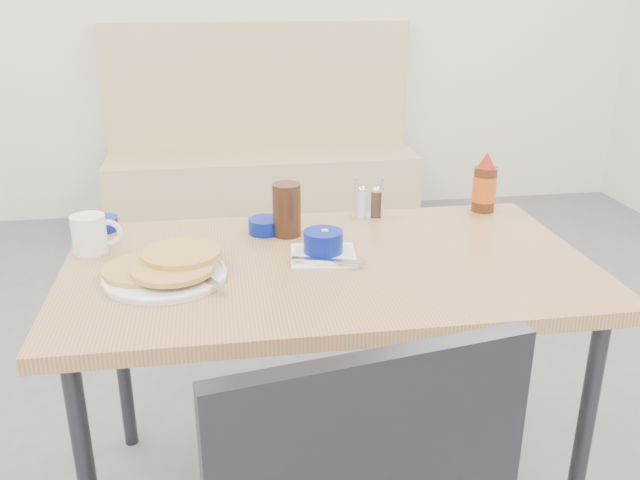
{
  "coord_description": "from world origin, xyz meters",
  "views": [
    {
      "loc": [
        -0.28,
        -1.4,
        1.47
      ],
      "look_at": [
        -0.02,
        0.26,
        0.82
      ],
      "focal_mm": 38.0,
      "sensor_mm": 36.0,
      "label": 1
    }
  ],
  "objects": [
    {
      "name": "condiment_caddy",
      "position": [
        0.19,
        0.59,
        0.8
      ],
      "size": [
        0.11,
        0.08,
        0.12
      ],
      "rotation": [
        0.0,
        0.0,
        -0.24
      ],
      "color": "silver",
      "rests_on": "dining_table"
    },
    {
      "name": "syrup_bottle",
      "position": [
        0.57,
        0.59,
        0.84
      ],
      "size": [
        0.07,
        0.07,
        0.2
      ],
      "rotation": [
        0.0,
        0.0,
        -0.09
      ],
      "color": "#47230F",
      "rests_on": "dining_table"
    },
    {
      "name": "creamer_bowl",
      "position": [
        -0.63,
        0.59,
        0.78
      ],
      "size": [
        0.09,
        0.09,
        0.04
      ],
      "rotation": [
        0.0,
        0.0,
        -0.03
      ],
      "color": "navy",
      "rests_on": "dining_table"
    },
    {
      "name": "booth_bench",
      "position": [
        0.0,
        2.78,
        0.35
      ],
      "size": [
        1.9,
        0.56,
        1.22
      ],
      "color": "tan",
      "rests_on": "ground"
    },
    {
      "name": "sugar_wrapper",
      "position": [
        -0.46,
        0.09,
        0.76
      ],
      "size": [
        0.05,
        0.04,
        0.0
      ],
      "primitive_type": "cube",
      "rotation": [
        0.0,
        0.0,
        0.58
      ],
      "color": "#EB4E5A",
      "rests_on": "dining_table"
    },
    {
      "name": "coffee_mug",
      "position": [
        -0.64,
        0.42,
        0.81
      ],
      "size": [
        0.14,
        0.09,
        0.11
      ],
      "rotation": [
        0.0,
        0.0,
        -0.02
      ],
      "color": "white",
      "rests_on": "dining_table"
    },
    {
      "name": "pancake_plate",
      "position": [
        -0.42,
        0.21,
        0.78
      ],
      "size": [
        0.31,
        0.31,
        0.06
      ],
      "rotation": [
        0.0,
        0.0,
        0.19
      ],
      "color": "white",
      "rests_on": "dining_table"
    },
    {
      "name": "dining_table",
      "position": [
        0.0,
        0.25,
        0.7
      ],
      "size": [
        1.4,
        0.8,
        0.76
      ],
      "color": "#B07F51",
      "rests_on": "ground"
    },
    {
      "name": "amber_tumbler",
      "position": [
        -0.09,
        0.47,
        0.84
      ],
      "size": [
        0.1,
        0.1,
        0.16
      ],
      "primitive_type": "cylinder",
      "rotation": [
        0.0,
        0.0,
        -0.24
      ],
      "color": "#311B0F",
      "rests_on": "dining_table"
    },
    {
      "name": "grits_setting",
      "position": [
        -0.01,
        0.29,
        0.79
      ],
      "size": [
        0.19,
        0.21,
        0.07
      ],
      "rotation": [
        0.0,
        0.0,
        -0.11
      ],
      "color": "white",
      "rests_on": "dining_table"
    },
    {
      "name": "butter_bowl",
      "position": [
        -0.15,
        0.49,
        0.78
      ],
      "size": [
        0.1,
        0.1,
        0.04
      ],
      "rotation": [
        0.0,
        0.0,
        0.18
      ],
      "color": "navy",
      "rests_on": "dining_table"
    }
  ]
}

